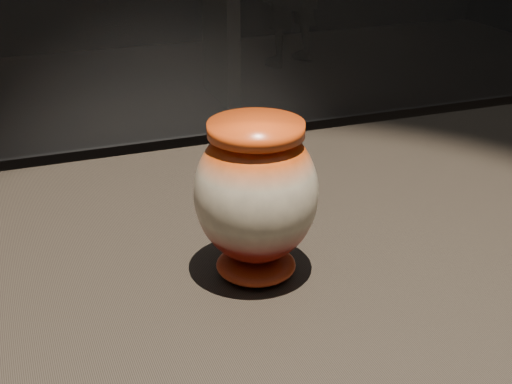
# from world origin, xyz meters

# --- Properties ---
(main_vase) EXTENTS (0.15, 0.15, 0.19)m
(main_vase) POSITION_xyz_m (-0.05, -0.03, 1.00)
(main_vase) COLOR maroon
(main_vase) RESTS_ON display_plinth
(back_shelf) EXTENTS (2.00, 0.60, 0.90)m
(back_shelf) POSITION_xyz_m (0.18, 3.43, 0.64)
(back_shelf) COLOR black
(back_shelf) RESTS_ON ground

